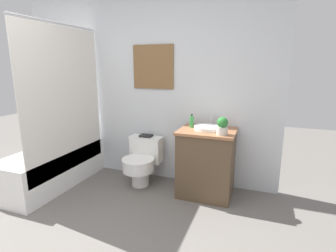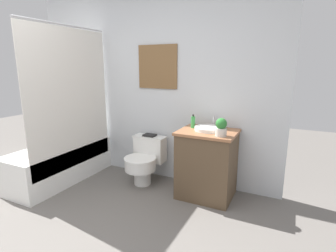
# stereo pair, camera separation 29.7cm
# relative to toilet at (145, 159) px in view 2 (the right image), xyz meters

# --- Properties ---
(wall_back) EXTENTS (3.53, 0.07, 2.50)m
(wall_back) POSITION_rel_toilet_xyz_m (-0.09, 0.30, 0.93)
(wall_back) COLOR silver
(wall_back) RESTS_ON ground_plane
(shower_area) EXTENTS (0.59, 1.40, 1.98)m
(shower_area) POSITION_rel_toilet_xyz_m (-1.05, -0.42, -0.03)
(shower_area) COLOR white
(shower_area) RESTS_ON ground_plane
(toilet) EXTENTS (0.44, 0.55, 0.60)m
(toilet) POSITION_rel_toilet_xyz_m (0.00, 0.00, 0.00)
(toilet) COLOR white
(toilet) RESTS_ON ground_plane
(vanity) EXTENTS (0.64, 0.54, 0.79)m
(vanity) POSITION_rel_toilet_xyz_m (0.84, -0.01, 0.08)
(vanity) COLOR brown
(vanity) RESTS_ON ground_plane
(sink) EXTENTS (0.32, 0.35, 0.13)m
(sink) POSITION_rel_toilet_xyz_m (0.84, 0.02, 0.49)
(sink) COLOR white
(sink) RESTS_ON vanity
(soap_bottle) EXTENTS (0.05, 0.05, 0.16)m
(soap_bottle) POSITION_rel_toilet_xyz_m (0.64, 0.06, 0.54)
(soap_bottle) COLOR green
(soap_bottle) RESTS_ON vanity
(potted_plant) EXTENTS (0.12, 0.12, 0.19)m
(potted_plant) POSITION_rel_toilet_xyz_m (1.03, -0.16, 0.57)
(potted_plant) COLOR beige
(potted_plant) RESTS_ON vanity
(book_on_tank) EXTENTS (0.16, 0.12, 0.02)m
(book_on_tank) POSITION_rel_toilet_xyz_m (-0.00, 0.14, 0.29)
(book_on_tank) COLOR black
(book_on_tank) RESTS_ON toilet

